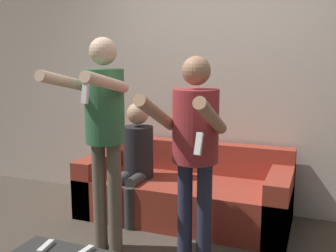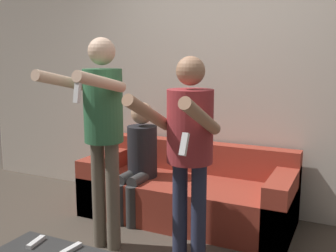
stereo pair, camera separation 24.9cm
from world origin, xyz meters
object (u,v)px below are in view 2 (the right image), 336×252
(couch, at_px, (188,193))
(person_standing_left, at_px, (102,121))
(person_standing_right, at_px, (189,141))
(remote_mid, at_px, (36,242))
(person_seated, at_px, (139,156))
(remote_far, at_px, (71,249))

(couch, bearing_deg, person_standing_left, -113.00)
(person_standing_right, xyz_separation_m, remote_mid, (-0.67, -0.81, -0.55))
(person_standing_left, xyz_separation_m, remote_mid, (0.06, -0.81, -0.63))
(person_seated, distance_m, remote_mid, 1.52)
(person_standing_right, bearing_deg, remote_far, -118.35)
(person_standing_right, bearing_deg, couch, 112.99)
(couch, height_order, person_standing_left, person_standing_left)
(person_standing_right, distance_m, remote_far, 1.04)
(person_seated, distance_m, remote_far, 1.54)
(couch, relative_size, person_seated, 1.78)
(person_standing_left, xyz_separation_m, person_standing_right, (0.73, -0.00, -0.09))
(remote_mid, bearing_deg, person_standing_right, 50.06)
(person_seated, relative_size, remote_mid, 7.29)
(person_standing_right, relative_size, remote_mid, 10.10)
(person_standing_left, xyz_separation_m, remote_far, (0.31, -0.78, -0.63))
(couch, xyz_separation_m, person_standing_left, (-0.36, -0.86, 0.81))
(person_standing_left, distance_m, remote_mid, 1.03)
(person_seated, height_order, remote_far, person_seated)
(couch, bearing_deg, person_standing_right, -67.01)
(person_standing_left, height_order, person_standing_right, person_standing_left)
(couch, xyz_separation_m, person_standing_right, (0.37, -0.86, 0.72))
(person_standing_left, height_order, remote_far, person_standing_left)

